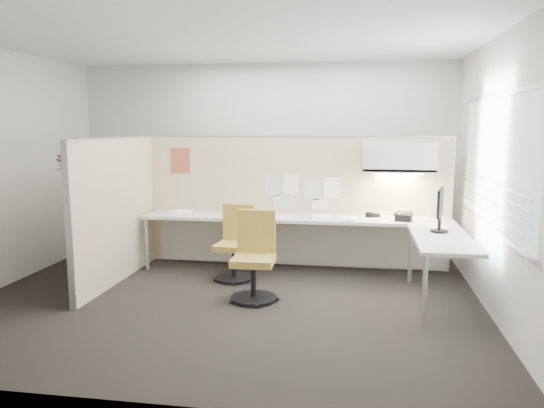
% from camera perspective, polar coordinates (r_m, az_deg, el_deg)
% --- Properties ---
extents(floor, '(5.50, 4.50, 0.01)m').
position_cam_1_polar(floor, '(5.98, -4.82, -10.22)').
color(floor, black).
rests_on(floor, ground).
extents(ceiling, '(5.50, 4.50, 0.01)m').
position_cam_1_polar(ceiling, '(5.74, -5.19, 17.44)').
color(ceiling, white).
rests_on(ceiling, wall_back).
extents(wall_back, '(5.50, 0.02, 2.80)m').
position_cam_1_polar(wall_back, '(7.88, -0.94, 4.76)').
color(wall_back, beige).
rests_on(wall_back, ground).
extents(wall_front, '(5.50, 0.02, 2.80)m').
position_cam_1_polar(wall_front, '(3.56, -13.97, 0.06)').
color(wall_front, beige).
rests_on(wall_front, ground).
extents(wall_right, '(0.02, 4.50, 2.80)m').
position_cam_1_polar(wall_right, '(5.67, 23.05, 2.66)').
color(wall_right, beige).
rests_on(wall_right, ground).
extents(window_pane, '(0.01, 2.80, 1.30)m').
position_cam_1_polar(window_pane, '(5.65, 22.90, 4.18)').
color(window_pane, '#97A3AF').
rests_on(window_pane, wall_right).
extents(partition_back, '(4.10, 0.06, 1.75)m').
position_cam_1_polar(partition_back, '(7.21, 2.45, 0.22)').
color(partition_back, beige).
rests_on(partition_back, floor).
extents(partition_left, '(0.06, 2.20, 1.75)m').
position_cam_1_polar(partition_left, '(6.73, -16.33, -0.70)').
color(partition_left, beige).
rests_on(partition_left, floor).
extents(desk, '(4.00, 2.07, 0.73)m').
position_cam_1_polar(desk, '(6.76, 5.16, -2.71)').
color(desk, beige).
rests_on(desk, floor).
extents(overhead_bin, '(0.90, 0.36, 0.38)m').
position_cam_1_polar(overhead_bin, '(6.91, 13.50, 4.93)').
color(overhead_bin, beige).
rests_on(overhead_bin, partition_back).
extents(task_light_strip, '(0.60, 0.06, 0.02)m').
position_cam_1_polar(task_light_strip, '(6.92, 13.44, 3.20)').
color(task_light_strip, '#FFEABF').
rests_on(task_light_strip, overhead_bin).
extents(pinned_papers, '(1.01, 0.00, 0.47)m').
position_cam_1_polar(pinned_papers, '(7.15, 3.06, 1.42)').
color(pinned_papers, '#8CBF8C').
rests_on(pinned_papers, partition_back).
extents(poster, '(0.28, 0.00, 0.35)m').
position_cam_1_polar(poster, '(7.48, -9.85, 4.60)').
color(poster, '#DF4A1C').
rests_on(poster, partition_back).
extents(chair_left, '(0.48, 0.49, 0.91)m').
position_cam_1_polar(chair_left, '(6.64, -3.95, -4.45)').
color(chair_left, black).
rests_on(chair_left, floor).
extents(chair_right, '(0.51, 0.51, 0.96)m').
position_cam_1_polar(chair_right, '(5.86, -1.91, -5.94)').
color(chair_right, black).
rests_on(chair_right, floor).
extents(monitor, '(0.19, 0.45, 0.48)m').
position_cam_1_polar(monitor, '(6.14, 17.63, -0.35)').
color(monitor, black).
rests_on(monitor, desk).
extents(phone, '(0.25, 0.23, 0.12)m').
position_cam_1_polar(phone, '(6.80, 13.94, -1.32)').
color(phone, black).
rests_on(phone, desk).
extents(stapler, '(0.15, 0.08, 0.05)m').
position_cam_1_polar(stapler, '(6.96, 10.95, -1.23)').
color(stapler, black).
rests_on(stapler, desk).
extents(tape_dispenser, '(0.11, 0.08, 0.06)m').
position_cam_1_polar(tape_dispenser, '(6.98, 10.47, -1.14)').
color(tape_dispenser, black).
rests_on(tape_dispenser, desk).
extents(coat_hook, '(0.18, 0.47, 1.41)m').
position_cam_1_polar(coat_hook, '(5.93, -20.95, 3.11)').
color(coat_hook, silver).
rests_on(coat_hook, partition_left).
extents(paper_stack_0, '(0.27, 0.33, 0.03)m').
position_cam_1_polar(paper_stack_0, '(7.24, -9.59, -0.88)').
color(paper_stack_0, white).
rests_on(paper_stack_0, desk).
extents(paper_stack_1, '(0.24, 0.31, 0.02)m').
position_cam_1_polar(paper_stack_1, '(7.10, -4.32, -1.04)').
color(paper_stack_1, white).
rests_on(paper_stack_1, desk).
extents(paper_stack_2, '(0.26, 0.32, 0.03)m').
position_cam_1_polar(paper_stack_2, '(6.85, -0.71, -1.30)').
color(paper_stack_2, white).
rests_on(paper_stack_2, desk).
extents(paper_stack_3, '(0.26, 0.32, 0.01)m').
position_cam_1_polar(paper_stack_3, '(6.88, 5.29, -1.36)').
color(paper_stack_3, white).
rests_on(paper_stack_3, desk).
extents(paper_stack_4, '(0.23, 0.30, 0.02)m').
position_cam_1_polar(paper_stack_4, '(6.76, 8.00, -1.56)').
color(paper_stack_4, white).
rests_on(paper_stack_4, desk).
extents(paper_stack_5, '(0.24, 0.31, 0.02)m').
position_cam_1_polar(paper_stack_5, '(6.37, 17.35, -2.50)').
color(paper_stack_5, white).
rests_on(paper_stack_5, desk).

